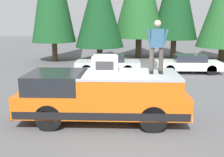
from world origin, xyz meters
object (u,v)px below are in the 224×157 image
at_px(parked_car_white, 188,64).
at_px(compressor_unit, 105,64).
at_px(pickup_truck, 103,96).
at_px(person_on_truck_bed, 157,45).
at_px(parked_car_silver, 108,64).

bearing_deg(parked_car_white, compressor_unit, 149.70).
height_order(pickup_truck, person_on_truck_bed, person_on_truck_bed).
xyz_separation_m(pickup_truck, compressor_unit, (0.18, -0.08, 1.05)).
height_order(person_on_truck_bed, parked_car_silver, person_on_truck_bed).
xyz_separation_m(compressor_unit, parked_car_white, (8.25, -4.82, -1.35)).
distance_m(compressor_unit, parked_car_white, 9.65).
relative_size(compressor_unit, parked_car_white, 0.20).
bearing_deg(compressor_unit, person_on_truck_bed, -95.51).
relative_size(parked_car_white, parked_car_silver, 1.00).
bearing_deg(person_on_truck_bed, parked_car_white, -20.59).
height_order(pickup_truck, parked_car_white, pickup_truck).
bearing_deg(pickup_truck, person_on_truck_bed, -89.32).
distance_m(person_on_truck_bed, parked_car_white, 9.20).
height_order(person_on_truck_bed, parked_car_white, person_on_truck_bed).
bearing_deg(person_on_truck_bed, compressor_unit, 84.49).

